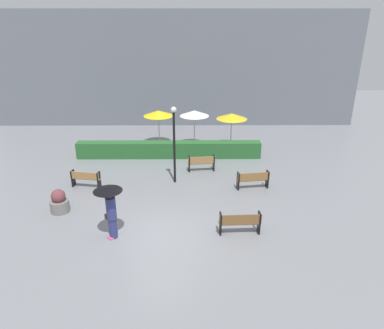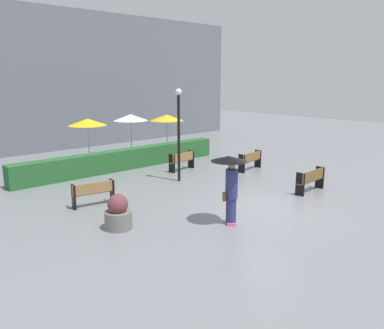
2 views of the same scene
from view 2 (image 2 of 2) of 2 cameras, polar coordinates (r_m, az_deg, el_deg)
ground_plane at (r=13.91m, az=10.14°, el=-6.35°), size 60.00×60.00×0.00m
bench_far_right at (r=19.43m, az=8.52°, el=0.71°), size 1.66×0.56×0.89m
bench_far_left at (r=14.29m, az=-14.10°, el=-3.86°), size 1.54×0.59×0.86m
bench_back_row at (r=19.18m, az=-1.42°, el=0.68°), size 1.53×0.52×0.89m
bench_near_right at (r=16.23m, az=16.93°, el=-2.02°), size 1.67×0.43×0.90m
pedestrian_with_umbrella at (r=11.95m, az=5.56°, el=-2.04°), size 1.10×1.10×2.16m
planter_pot at (r=12.05m, az=-10.66°, el=-7.03°), size 0.82×0.82×1.07m
lamp_post at (r=16.87m, az=-1.94°, el=5.69°), size 0.28×0.28×4.00m
patio_umbrella_yellow at (r=20.98m, az=-14.92°, el=5.96°), size 1.95×1.95×2.39m
patio_umbrella_white at (r=21.76m, az=-8.89°, el=6.75°), size 1.87×1.87×2.51m
patio_umbrella_yellow_far at (r=23.03m, az=-3.69°, el=6.80°), size 1.96×1.96×2.35m
hedge_strip at (r=19.74m, az=-9.76°, el=0.76°), size 11.19×0.70×0.98m
building_facade at (r=26.15m, az=-18.99°, el=11.47°), size 28.00×1.20×8.57m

